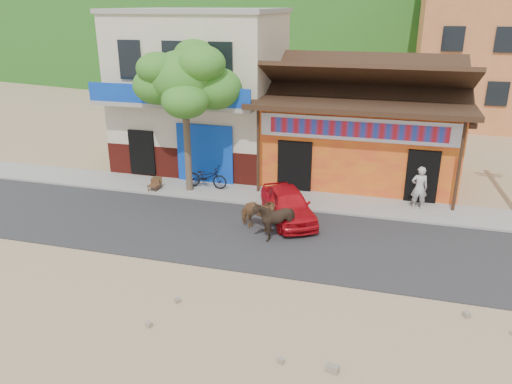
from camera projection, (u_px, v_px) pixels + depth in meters
The scene contains 14 objects.
ground at pixel (260, 275), 14.48m from camera, with size 120.00×120.00×0.00m, color #9E825B.
road at pixel (279, 238), 16.72m from camera, with size 60.00×5.00×0.04m, color #28282B.
sidewalk at pixel (299, 200), 19.86m from camera, with size 60.00×2.00×0.12m, color gray.
dance_club at pixel (361, 137), 22.35m from camera, with size 8.00×6.00×3.60m, color orange.
cafe_building at pixel (203, 91), 23.63m from camera, with size 7.00×6.00×7.00m, color beige.
apartment_front at pixel (495, 27), 31.72m from camera, with size 9.00×9.00×12.00m, color #CC723F.
tree at pixel (186, 119), 19.75m from camera, with size 3.00×3.00×6.00m, color #2D721E, non-canonical shape.
cow_tan at pixel (258, 214), 17.05m from camera, with size 0.66×1.45×1.23m, color brown.
cow_dark at pixel (273, 220), 16.34m from camera, with size 1.12×1.26×1.39m, color black.
red_car at pixel (288, 204), 17.91m from camera, with size 1.40×3.49×1.19m, color red.
scooter at pixel (206, 177), 20.88m from camera, with size 0.63×1.81×0.95m, color black.
pedestrian at pixel (419, 188), 18.62m from camera, with size 0.61×0.40×1.66m, color #B8B8B8.
cafe_chair_left at pixel (156, 179), 20.78m from camera, with size 0.40×0.40×0.87m, color #492F18, non-canonical shape.
cafe_chair_right at pixel (153, 181), 20.56m from camera, with size 0.40×0.40×0.85m, color #50321A, non-canonical shape.
Camera 1 is at (3.30, -12.25, 7.39)m, focal length 35.00 mm.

